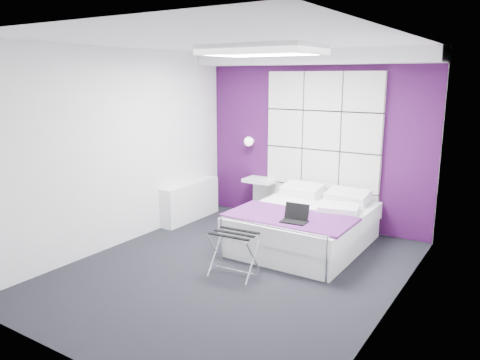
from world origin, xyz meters
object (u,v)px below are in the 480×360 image
(nightstand, at_px, (261,180))
(laptop, at_px, (296,217))
(radiator, at_px, (190,201))
(luggage_rack, at_px, (234,254))
(wall_lamp, at_px, (250,141))
(bed, at_px, (305,226))

(nightstand, bearing_deg, laptop, -47.46)
(radiator, bearing_deg, nightstand, 39.47)
(luggage_rack, xyz_separation_m, laptop, (0.44, 0.68, 0.33))
(wall_lamp, relative_size, nightstand, 0.30)
(bed, bearing_deg, luggage_rack, -102.11)
(radiator, xyz_separation_m, laptop, (2.20, -0.72, 0.28))
(bed, height_order, laptop, laptop)
(nightstand, bearing_deg, radiator, -140.53)
(bed, relative_size, luggage_rack, 3.68)
(wall_lamp, distance_m, nightstand, 0.65)
(luggage_rack, height_order, laptop, laptop)
(radiator, relative_size, nightstand, 2.39)
(bed, distance_m, nightstand, 1.47)
(wall_lamp, height_order, nightstand, wall_lamp)
(wall_lamp, xyz_separation_m, radiator, (-0.64, -0.76, -0.92))
(radiator, distance_m, laptop, 2.33)
(bed, bearing_deg, nightstand, 144.67)
(bed, xyz_separation_m, nightstand, (-1.17, 0.83, 0.33))
(nightstand, xyz_separation_m, laptop, (1.33, -1.44, -0.03))
(wall_lamp, relative_size, luggage_rack, 0.29)
(wall_lamp, height_order, luggage_rack, wall_lamp)
(radiator, height_order, luggage_rack, radiator)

